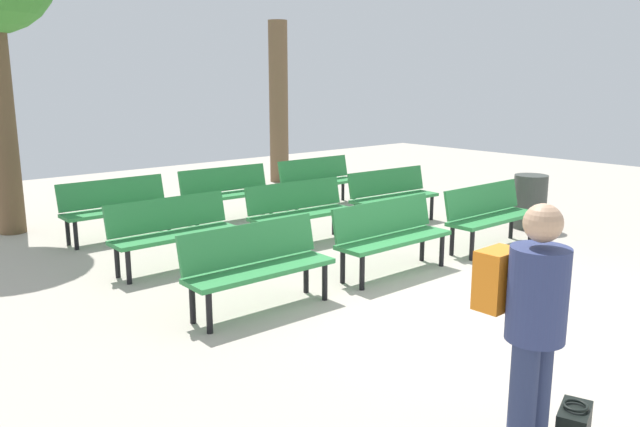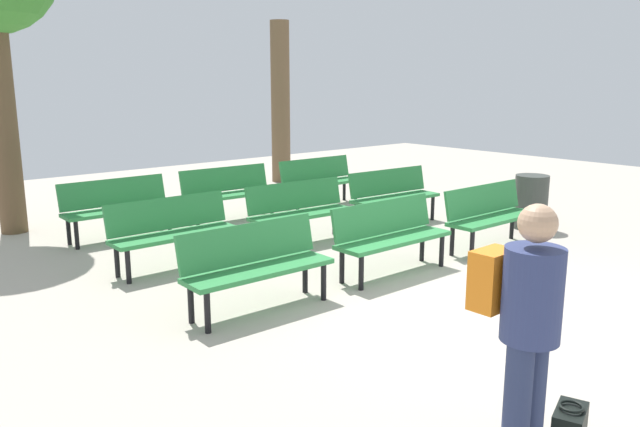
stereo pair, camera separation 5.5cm
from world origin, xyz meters
name	(u,v)px [view 2 (the right image)]	position (x,y,z in m)	size (l,w,h in m)	color
ground_plane	(500,310)	(0.00, 0.00, 0.00)	(24.00, 24.00, 0.00)	#B2A899
bench_r0_c0	(256,262)	(-1.86, 1.66, 0.50)	(1.61, 0.52, 0.87)	#2D8442
bench_r0_c1	(390,233)	(0.06, 1.61, 0.50)	(1.60, 0.49, 0.87)	#2D8442
bench_r0_c2	(490,213)	(1.96, 1.50, 0.50)	(1.60, 0.49, 0.87)	#2D8442
bench_r1_c0	(173,228)	(-1.82, 3.52, 0.50)	(1.60, 0.50, 0.87)	#2D8442
bench_r1_c1	(300,208)	(0.14, 3.44, 0.50)	(1.63, 0.57, 0.87)	#2D8442
bench_r1_c2	(393,193)	(2.06, 3.42, 0.50)	(1.63, 0.58, 0.87)	#2D8442
bench_r2_c0	(117,205)	(-1.73, 5.39, 0.50)	(1.61, 0.50, 0.87)	#2D8442
bench_r2_c1	(228,190)	(0.19, 5.38, 0.50)	(1.62, 0.56, 0.87)	#2D8442
bench_r2_c2	(319,179)	(2.11, 5.31, 0.50)	(1.60, 0.50, 0.87)	#2D8442
tree_0	(280,103)	(3.28, 8.02, 1.78)	(0.42, 0.42, 3.57)	brown
visitor_with_backpack	(525,324)	(-2.24, -1.59, 0.94)	(0.35, 0.53, 1.65)	navy
handbag	(569,427)	(-1.76, -1.68, 0.13)	(0.36, 0.27, 0.29)	black
trash_bin	(531,202)	(3.46, 1.77, 0.42)	(0.51, 0.51, 0.85)	#383D38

